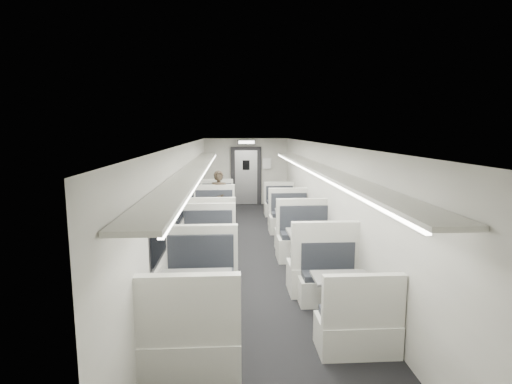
{
  "coord_description": "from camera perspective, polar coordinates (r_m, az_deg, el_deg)",
  "views": [
    {
      "loc": [
        -0.51,
        -8.41,
        2.68
      ],
      "look_at": [
        0.1,
        1.64,
        1.12
      ],
      "focal_mm": 28.0,
      "sensor_mm": 36.0,
      "label": 1
    }
  ],
  "objects": [
    {
      "name": "booth_right_a",
      "position": [
        12.01,
        3.82,
        -2.42
      ],
      "size": [
        0.97,
        1.96,
        1.05
      ],
      "color": "beige",
      "rests_on": "room"
    },
    {
      "name": "booth_left_c",
      "position": [
        7.47,
        -7.17,
        -9.07
      ],
      "size": [
        1.1,
        2.24,
        1.2
      ],
      "color": "beige",
      "rests_on": "room"
    },
    {
      "name": "booth_right_d",
      "position": [
        5.89,
        12.08,
        -14.75
      ],
      "size": [
        0.96,
        1.96,
        1.05
      ],
      "color": "beige",
      "rests_on": "room"
    },
    {
      "name": "booth_right_c",
      "position": [
        7.66,
        8.13,
        -8.47
      ],
      "size": [
        1.16,
        2.34,
        1.25
      ],
      "color": "beige",
      "rests_on": "room"
    },
    {
      "name": "booth_left_a",
      "position": [
        12.02,
        -5.75,
        -2.31
      ],
      "size": [
        1.04,
        2.11,
        1.13
      ],
      "color": "beige",
      "rests_on": "room"
    },
    {
      "name": "wall_notice",
      "position": [
        14.43,
        1.55,
        4.09
      ],
      "size": [
        0.32,
        0.02,
        0.4
      ],
      "primitive_type": "cube",
      "color": "white",
      "rests_on": "room"
    },
    {
      "name": "booth_left_b",
      "position": [
        10.01,
        -6.21,
        -4.39
      ],
      "size": [
        1.13,
        2.28,
        1.22
      ],
      "color": "beige",
      "rests_on": "room"
    },
    {
      "name": "room",
      "position": [
        8.55,
        -0.01,
        -1.19
      ],
      "size": [
        3.24,
        12.24,
        2.64
      ],
      "color": "black",
      "rests_on": "ground"
    },
    {
      "name": "passenger",
      "position": [
        10.99,
        -5.31,
        -1.1
      ],
      "size": [
        0.66,
        0.5,
        1.6
      ],
      "primitive_type": "imported",
      "rotation": [
        0.0,
        0.0,
        -0.22
      ],
      "color": "black",
      "rests_on": "room"
    },
    {
      "name": "booth_left_d",
      "position": [
        5.48,
        -8.63,
        -15.76
      ],
      "size": [
        1.14,
        2.32,
        1.24
      ],
      "color": "beige",
      "rests_on": "room"
    },
    {
      "name": "booth_right_b",
      "position": [
        9.87,
        5.44,
        -4.69
      ],
      "size": [
        1.07,
        2.17,
        1.16
      ],
      "color": "beige",
      "rests_on": "room"
    },
    {
      "name": "window_a",
      "position": [
        11.92,
        -8.16,
        2.29
      ],
      "size": [
        0.02,
        1.18,
        0.84
      ],
      "primitive_type": "cube",
      "color": "black",
      "rests_on": "room"
    },
    {
      "name": "luggage_rack_left",
      "position": [
        8.18,
        -8.63,
        3.32
      ],
      "size": [
        0.46,
        10.4,
        0.09
      ],
      "color": "beige",
      "rests_on": "room"
    },
    {
      "name": "luggage_rack_right",
      "position": [
        8.33,
        8.71,
        3.42
      ],
      "size": [
        0.46,
        10.4,
        0.09
      ],
      "color": "beige",
      "rests_on": "room"
    },
    {
      "name": "vestibule_door",
      "position": [
        14.44,
        -1.42,
        2.26
      ],
      "size": [
        1.1,
        0.13,
        2.1
      ],
      "color": "black",
      "rests_on": "room"
    },
    {
      "name": "window_b",
      "position": [
        9.75,
        -9.2,
        0.83
      ],
      "size": [
        0.02,
        1.18,
        0.84
      ],
      "primitive_type": "cube",
      "color": "black",
      "rests_on": "room"
    },
    {
      "name": "exit_sign",
      "position": [
        13.87,
        -1.37,
        7.13
      ],
      "size": [
        0.62,
        0.12,
        0.16
      ],
      "color": "black",
      "rests_on": "room"
    },
    {
      "name": "window_d",
      "position": [
        5.46,
        -13.76,
        -5.57
      ],
      "size": [
        0.02,
        1.18,
        0.84
      ],
      "primitive_type": "cube",
      "color": "black",
      "rests_on": "room"
    },
    {
      "name": "window_c",
      "position": [
        7.59,
        -10.83,
        -1.47
      ],
      "size": [
        0.02,
        1.18,
        0.84
      ],
      "primitive_type": "cube",
      "color": "black",
      "rests_on": "room"
    }
  ]
}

